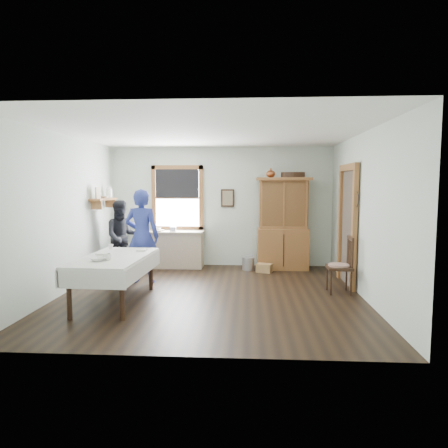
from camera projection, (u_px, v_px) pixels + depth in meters
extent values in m
cube|color=black|center=(211.00, 294.00, 6.75)|extent=(5.00, 5.00, 0.01)
cube|color=white|center=(211.00, 132.00, 6.49)|extent=(5.00, 5.00, 0.01)
cube|color=silver|center=(221.00, 207.00, 9.11)|extent=(5.00, 0.01, 2.70)
cube|color=silver|center=(188.00, 232.00, 4.14)|extent=(5.00, 0.01, 2.70)
cube|color=silver|center=(65.00, 214.00, 6.77)|extent=(0.01, 5.00, 2.70)
cube|color=silver|center=(364.00, 215.00, 6.47)|extent=(0.01, 5.00, 2.70)
cube|color=white|center=(178.00, 198.00, 9.13)|extent=(1.00, 0.02, 1.30)
cube|color=#9C5B30|center=(177.00, 167.00, 9.04)|extent=(1.18, 0.06, 0.09)
cube|color=#9C5B30|center=(178.00, 228.00, 9.18)|extent=(1.18, 0.06, 0.09)
cube|color=#9C5B30|center=(154.00, 198.00, 9.14)|extent=(0.09, 0.06, 1.48)
cube|color=#9C5B30|center=(201.00, 198.00, 9.08)|extent=(0.09, 0.06, 1.48)
cube|color=black|center=(177.00, 183.00, 9.06)|extent=(0.98, 0.03, 0.64)
cube|color=#4C4136|center=(349.00, 228.00, 7.35)|extent=(0.03, 0.90, 2.10)
cube|color=#9C5B30|center=(354.00, 231.00, 6.84)|extent=(0.08, 0.12, 2.10)
cube|color=#9C5B30|center=(341.00, 225.00, 7.86)|extent=(0.08, 0.12, 2.10)
cube|color=#9C5B30|center=(349.00, 167.00, 7.24)|extent=(0.08, 1.14, 0.12)
cube|color=#9C5B30|center=(104.00, 199.00, 8.24)|extent=(0.24, 1.00, 0.04)
cube|color=#9C5B30|center=(96.00, 205.00, 7.85)|extent=(0.22, 0.03, 0.18)
cube|color=#9C5B30|center=(110.00, 203.00, 8.65)|extent=(0.22, 0.03, 0.18)
cube|color=tan|center=(98.00, 193.00, 7.93)|extent=(0.03, 0.22, 0.24)
cylinder|color=white|center=(109.00, 193.00, 8.57)|extent=(0.12, 0.12, 0.22)
cube|color=#331D12|center=(228.00, 198.00, 9.04)|extent=(0.30, 0.04, 0.40)
torus|color=black|center=(357.00, 192.00, 6.74)|extent=(0.01, 0.27, 0.27)
cube|color=tan|center=(172.00, 249.00, 8.96)|extent=(1.44, 0.55, 0.82)
cube|color=#9C5B30|center=(283.00, 224.00, 8.72)|extent=(1.18, 0.57, 2.00)
cube|color=silver|center=(115.00, 280.00, 6.21)|extent=(1.03, 1.87, 0.74)
cube|color=#331D12|center=(339.00, 265.00, 6.79)|extent=(0.46, 0.46, 0.98)
cube|color=#A5A7AE|center=(248.00, 264.00, 8.68)|extent=(0.26, 0.26, 0.28)
cube|color=#B08550|center=(264.00, 268.00, 8.45)|extent=(0.36, 0.31, 0.18)
imported|color=navy|center=(142.00, 240.00, 7.49)|extent=(0.62, 0.43, 1.64)
imported|color=black|center=(122.00, 239.00, 8.36)|extent=(0.86, 0.79, 1.41)
imported|color=white|center=(107.00, 257.00, 5.86)|extent=(0.15, 0.15, 0.09)
imported|color=white|center=(111.00, 247.00, 6.88)|extent=(0.09, 0.09, 0.09)
imported|color=white|center=(98.00, 259.00, 5.79)|extent=(0.30, 0.30, 0.06)
imported|color=#7E7054|center=(154.00, 230.00, 8.90)|extent=(0.19, 0.24, 0.02)
imported|color=white|center=(156.00, 229.00, 8.96)|extent=(0.26, 0.26, 0.07)
imported|color=white|center=(104.00, 197.00, 8.28)|extent=(0.22, 0.22, 0.05)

